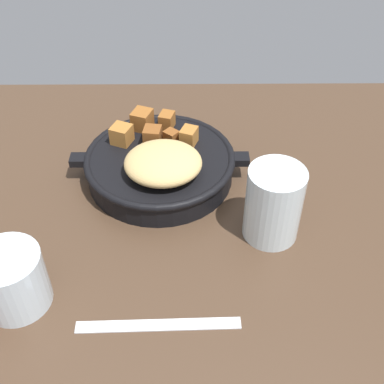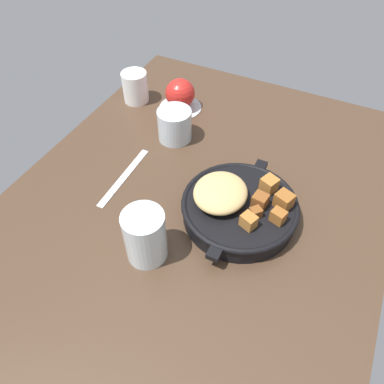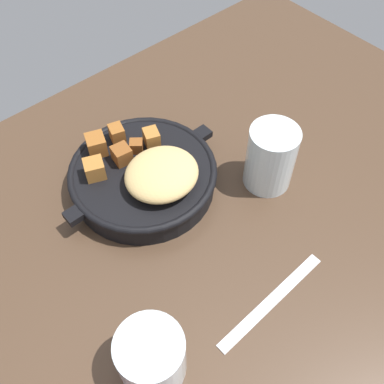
{
  "view_description": "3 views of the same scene",
  "coord_description": "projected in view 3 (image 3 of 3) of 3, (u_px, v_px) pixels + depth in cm",
  "views": [
    {
      "loc": [
        -0.17,
        50.67,
        51.32
      ],
      "look_at": [
        -0.58,
        -1.69,
        3.9
      ],
      "focal_mm": 46.03,
      "sensor_mm": 36.0,
      "label": 1
    },
    {
      "loc": [
        -43.24,
        -22.48,
        60.88
      ],
      "look_at": [
        0.93,
        -0.81,
        6.78
      ],
      "focal_mm": 35.11,
      "sensor_mm": 36.0,
      "label": 2
    },
    {
      "loc": [
        28.58,
        29.6,
        58.32
      ],
      "look_at": [
        3.05,
        0.41,
        7.0
      ],
      "focal_mm": 42.07,
      "sensor_mm": 36.0,
      "label": 3
    }
  ],
  "objects": [
    {
      "name": "water_glass_tall",
      "position": [
        271.0,
        158.0,
        0.7
      ],
      "size": [
        7.77,
        7.77,
        11.02
      ],
      "primitive_type": "cylinder",
      "color": "silver",
      "rests_on": "ground_plane"
    },
    {
      "name": "cast_iron_skillet",
      "position": [
        145.0,
        175.0,
        0.71
      ],
      "size": [
        27.95,
        23.64,
        8.05
      ],
      "color": "black",
      "rests_on": "ground_plane"
    },
    {
      "name": "water_glass_short",
      "position": [
        151.0,
        356.0,
        0.53
      ],
      "size": [
        8.36,
        8.36,
        7.96
      ],
      "primitive_type": "cylinder",
      "color": "silver",
      "rests_on": "ground_plane"
    },
    {
      "name": "ground_plane",
      "position": [
        205.0,
        211.0,
        0.72
      ],
      "size": [
        112.34,
        78.21,
        2.4
      ],
      "primitive_type": "cube",
      "color": "#473323"
    },
    {
      "name": "butter_knife",
      "position": [
        272.0,
        301.0,
        0.62
      ],
      "size": [
        19.8,
        2.09,
        0.36
      ],
      "primitive_type": "cube",
      "rotation": [
        0.0,
        0.0,
        0.02
      ],
      "color": "silver",
      "rests_on": "ground_plane"
    }
  ]
}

